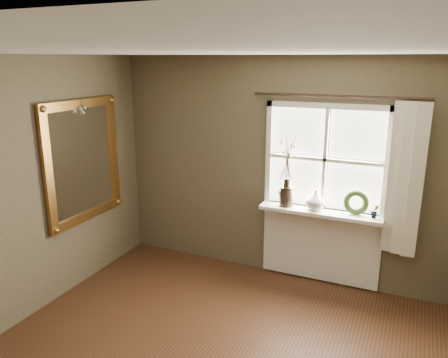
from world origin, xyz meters
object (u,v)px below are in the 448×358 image
cream_vase (315,200)px  dark_jug (286,196)px  wreath (356,205)px  gilt_mirror (83,161)px

cream_vase → dark_jug: bearing=180.0°
cream_vase → wreath: bearing=5.3°
dark_jug → gilt_mirror: gilt_mirror is taller
dark_jug → cream_vase: size_ratio=1.00×
dark_jug → wreath: 0.77m
dark_jug → wreath: size_ratio=0.84×
cream_vase → wreath: 0.44m
dark_jug → gilt_mirror: (-2.12, -0.91, 0.41)m
gilt_mirror → dark_jug: bearing=23.3°
cream_vase → gilt_mirror: size_ratio=0.16×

